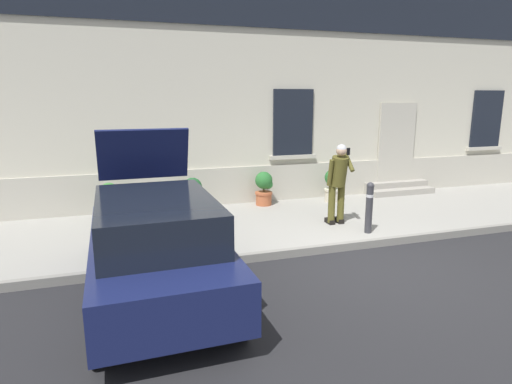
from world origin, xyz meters
name	(u,v)px	position (x,y,z in m)	size (l,w,h in m)	color
ground_plane	(373,268)	(0.00, 0.00, 0.00)	(80.00, 80.00, 0.00)	#232326
sidewalk	(305,220)	(0.00, 2.80, 0.07)	(24.00, 3.60, 0.15)	#99968E
curb_edge	(346,246)	(0.00, 0.94, 0.07)	(24.00, 0.12, 0.15)	gray
building_facade	(270,63)	(0.01, 5.29, 3.73)	(24.00, 1.52, 7.50)	beige
entrance_stoop	(398,188)	(3.61, 4.33, 0.28)	(1.98, 0.64, 0.32)	#9E998E
hatchback_car_navy	(156,244)	(-3.56, 0.04, 0.80)	(1.85, 4.09, 2.34)	#161E4C
bollard_near_person	(369,206)	(0.74, 1.35, 0.71)	(0.15, 0.15, 1.04)	#333338
bollard_far_left	(154,224)	(-3.48, 1.35, 0.71)	(0.15, 0.15, 1.04)	#333338
person_on_phone	(338,179)	(0.42, 2.08, 1.15)	(0.51, 0.50, 1.74)	#514C1E
planter_charcoal	(110,201)	(-4.23, 3.88, 0.61)	(0.44, 0.44, 0.86)	#2D2D30
planter_olive	(193,195)	(-2.37, 3.92, 0.61)	(0.44, 0.44, 0.86)	#606B38
planter_terracotta	(264,187)	(-0.51, 4.19, 0.61)	(0.44, 0.44, 0.86)	#B25B38
planter_cream	(333,184)	(1.34, 4.00, 0.61)	(0.44, 0.44, 0.86)	beige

